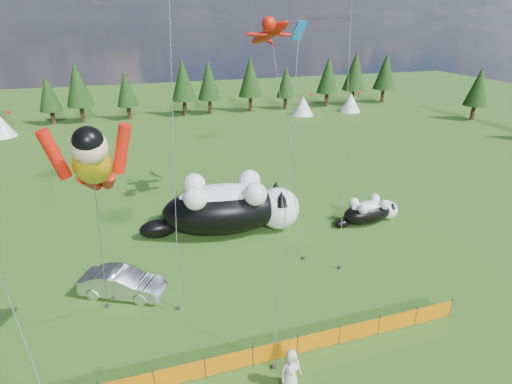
{
  "coord_description": "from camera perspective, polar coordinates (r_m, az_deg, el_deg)",
  "views": [
    {
      "loc": [
        -2.59,
        -14.89,
        13.37
      ],
      "look_at": [
        3.34,
        4.0,
        4.74
      ],
      "focal_mm": 28.0,
      "sensor_mm": 36.0,
      "label": 1
    }
  ],
  "objects": [
    {
      "name": "safety_fence",
      "position": [
        17.71,
        -3.83,
        -23.1
      ],
      "size": [
        22.06,
        0.06,
        1.1
      ],
      "color": "#262626",
      "rests_on": "ground"
    },
    {
      "name": "tree_line",
      "position": [
        60.68,
        -15.21,
        13.89
      ],
      "size": [
        90.0,
        4.0,
        8.0
      ],
      "primitive_type": null,
      "color": "black",
      "rests_on": "ground"
    },
    {
      "name": "ground",
      "position": [
        20.18,
        -5.94,
        -18.09
      ],
      "size": [
        160.0,
        160.0,
        0.0
      ],
      "primitive_type": "plane",
      "color": "#173D0B",
      "rests_on": "ground"
    },
    {
      "name": "superhero_kite",
      "position": [
        13.84,
        -22.25,
        3.58
      ],
      "size": [
        3.86,
        6.74,
        11.4
      ],
      "color": "#E1A60B",
      "rests_on": "ground"
    },
    {
      "name": "cat_large",
      "position": [
        26.69,
        -3.73,
        -2.07
      ],
      "size": [
        10.78,
        4.79,
        3.9
      ],
      "rotation": [
        0.0,
        0.0,
        -0.13
      ],
      "color": "black",
      "rests_on": "ground"
    },
    {
      "name": "car",
      "position": [
        22.41,
        -18.58,
        -12.23
      ],
      "size": [
        4.59,
        3.3,
        1.44
      ],
      "primitive_type": "imported",
      "rotation": [
        0.0,
        0.0,
        1.11
      ],
      "color": "silver",
      "rests_on": "ground"
    },
    {
      "name": "festival_tents",
      "position": [
        57.81,
        -3.51,
        11.57
      ],
      "size": [
        50.0,
        3.2,
        2.8
      ],
      "primitive_type": null,
      "color": "white",
      "rests_on": "ground"
    },
    {
      "name": "gecko_kite",
      "position": [
        28.79,
        1.9,
        21.75
      ],
      "size": [
        4.54,
        11.81,
        14.96
      ],
      "color": "red",
      "rests_on": "ground"
    },
    {
      "name": "cat_small",
      "position": [
        29.37,
        16.02,
        -2.61
      ],
      "size": [
        5.09,
        2.05,
        1.84
      ],
      "rotation": [
        0.0,
        0.0,
        0.07
      ],
      "color": "black",
      "rests_on": "ground"
    },
    {
      "name": "spectator_e",
      "position": [
        16.94,
        4.99,
        -23.94
      ],
      "size": [
        0.96,
        0.7,
        1.82
      ],
      "primitive_type": "imported",
      "rotation": [
        0.0,
        0.0,
        0.14
      ],
      "color": "silver",
      "rests_on": "ground"
    },
    {
      "name": "diamond_kite_c",
      "position": [
        15.97,
        5.98,
        19.65
      ],
      "size": [
        2.53,
        3.67,
        13.81
      ],
      "color": "#0C67B7",
      "rests_on": "ground"
    }
  ]
}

